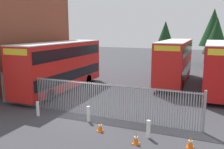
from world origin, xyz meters
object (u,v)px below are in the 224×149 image
at_px(double_decker_bus_near_gate, 61,64).
at_px(traffic_cone_by_gate, 100,126).
at_px(bollard_center_front, 88,114).
at_px(double_decker_bus_behind_fence_right, 175,60).
at_px(bollard_near_left, 38,109).
at_px(traffic_cone_near_kerb, 190,142).
at_px(double_decker_bus_behind_fence_left, 220,65).
at_px(traffic_cone_mid_forecourt, 136,138).
at_px(bollard_near_right, 148,129).

bearing_deg(double_decker_bus_near_gate, traffic_cone_by_gate, -43.80).
xyz_separation_m(bollard_center_front, traffic_cone_by_gate, (1.25, -1.00, -0.19)).
distance_m(double_decker_bus_behind_fence_right, bollard_near_left, 15.16).
xyz_separation_m(bollard_near_left, bollard_center_front, (3.48, 0.39, 0.00)).
xyz_separation_m(double_decker_bus_behind_fence_right, bollard_center_front, (-3.27, -13.04, -1.95)).
distance_m(bollard_center_front, traffic_cone_near_kerb, 6.08).
distance_m(bollard_near_left, traffic_cone_by_gate, 4.78).
distance_m(bollard_near_left, traffic_cone_near_kerb, 9.49).
height_order(double_decker_bus_behind_fence_left, bollard_center_front, double_decker_bus_behind_fence_left).
bearing_deg(traffic_cone_mid_forecourt, bollard_near_right, 65.19).
bearing_deg(double_decker_bus_behind_fence_left, double_decker_bus_behind_fence_right, 153.14).
bearing_deg(double_decker_bus_behind_fence_right, double_decker_bus_behind_fence_left, -26.86).
height_order(double_decker_bus_behind_fence_left, traffic_cone_near_kerb, double_decker_bus_behind_fence_left).
distance_m(double_decker_bus_near_gate, double_decker_bus_behind_fence_left, 14.25).
bearing_deg(traffic_cone_by_gate, double_decker_bus_behind_fence_left, 62.46).
distance_m(bollard_near_right, traffic_cone_mid_forecourt, 0.97).
bearing_deg(bollard_center_front, traffic_cone_by_gate, -38.68).
bearing_deg(double_decker_bus_behind_fence_right, bollard_near_left, -116.70).
bearing_deg(bollard_near_right, bollard_near_left, 176.76).
height_order(bollard_near_left, bollard_near_right, same).
height_order(double_decker_bus_behind_fence_right, bollard_center_front, double_decker_bus_behind_fence_right).
xyz_separation_m(bollard_near_left, bollard_near_right, (7.37, -0.42, 0.00)).
bearing_deg(bollard_near_right, traffic_cone_near_kerb, -7.91).
height_order(double_decker_bus_near_gate, traffic_cone_near_kerb, double_decker_bus_near_gate).
relative_size(double_decker_bus_behind_fence_left, traffic_cone_by_gate, 18.32).
height_order(double_decker_bus_behind_fence_right, traffic_cone_mid_forecourt, double_decker_bus_behind_fence_right).
bearing_deg(traffic_cone_near_kerb, bollard_center_front, 169.63).
relative_size(bollard_near_right, traffic_cone_mid_forecourt, 1.61).
bearing_deg(traffic_cone_near_kerb, bollard_near_left, 175.72).
bearing_deg(double_decker_bus_near_gate, double_decker_bus_behind_fence_right, 38.56).
xyz_separation_m(double_decker_bus_near_gate, bollard_near_right, (9.72, -6.59, -1.95)).
distance_m(double_decker_bus_near_gate, bollard_near_left, 6.89).
xyz_separation_m(bollard_near_left, traffic_cone_near_kerb, (9.46, -0.71, -0.19)).
bearing_deg(double_decker_bus_behind_fence_left, double_decker_bus_near_gate, -158.90).
bearing_deg(double_decker_bus_near_gate, traffic_cone_mid_forecourt, -38.67).
relative_size(double_decker_bus_behind_fence_right, traffic_cone_by_gate, 18.32).
height_order(double_decker_bus_behind_fence_left, bollard_near_right, double_decker_bus_behind_fence_left).
relative_size(bollard_near_right, traffic_cone_by_gate, 1.61).
distance_m(double_decker_bus_near_gate, traffic_cone_by_gate, 10.04).
distance_m(double_decker_bus_behind_fence_left, traffic_cone_by_gate, 13.61).
height_order(double_decker_bus_near_gate, bollard_center_front, double_decker_bus_near_gate).
relative_size(double_decker_bus_near_gate, traffic_cone_near_kerb, 18.32).
relative_size(double_decker_bus_near_gate, double_decker_bus_behind_fence_right, 1.00).
relative_size(bollard_near_left, bollard_center_front, 1.00).
height_order(bollard_near_left, traffic_cone_near_kerb, bollard_near_left).
bearing_deg(bollard_near_left, bollard_near_right, -3.24).
distance_m(bollard_near_left, bollard_center_front, 3.50).
distance_m(double_decker_bus_behind_fence_right, traffic_cone_near_kerb, 14.55).
height_order(double_decker_bus_behind_fence_left, traffic_cone_mid_forecourt, double_decker_bus_behind_fence_left).
bearing_deg(traffic_cone_mid_forecourt, double_decker_bus_behind_fence_right, 90.85).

